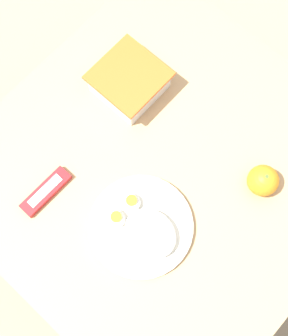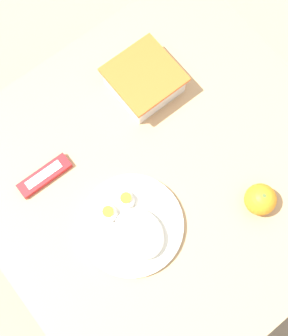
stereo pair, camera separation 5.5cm
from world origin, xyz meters
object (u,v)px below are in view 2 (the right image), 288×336
at_px(food_container, 144,81).
at_px(candy_bar, 44,176).
at_px(rice_plate, 133,226).
at_px(orange_fruit, 260,199).

xyz_separation_m(food_container, candy_bar, (0.04, -0.36, -0.02)).
distance_m(rice_plate, candy_bar, 0.26).
height_order(rice_plate, candy_bar, rice_plate).
relative_size(orange_fruit, candy_bar, 0.55).
xyz_separation_m(food_container, rice_plate, (0.28, -0.26, -0.02)).
bearing_deg(candy_bar, food_container, 96.51).
bearing_deg(food_container, candy_bar, -83.49).
bearing_deg(candy_bar, orange_fruit, 44.39).
bearing_deg(rice_plate, candy_bar, -158.43).
xyz_separation_m(orange_fruit, candy_bar, (-0.39, -0.38, -0.03)).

